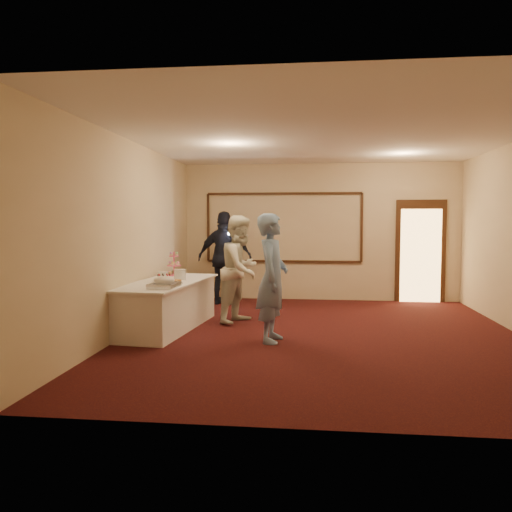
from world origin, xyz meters
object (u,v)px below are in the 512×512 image
Objects in this scene: buffet_table at (167,305)px; man at (272,278)px; woman at (241,269)px; tart at (174,282)px; plate_stack_b at (180,274)px; pavlova_tray at (164,282)px; cupcake_stand at (174,266)px; guest at (225,258)px; plate_stack_a at (163,276)px.

buffet_table is 1.41× the size of man.
man is 1.47m from woman.
tart is at bearing -53.11° from buffet_table.
plate_stack_b is 0.11× the size of woman.
woman is (0.93, 1.41, 0.07)m from pavlova_tray.
cupcake_stand is 1.73m from guest.
cupcake_stand is 0.84m from plate_stack_a.
buffet_table is 12.72× the size of plate_stack_b.
pavlova_tray is at bearing -90.04° from tart.
woman is (0.97, 0.39, 0.06)m from plate_stack_b.
man reaches higher than woman.
plate_stack_a is at bearing 131.22° from tart.
buffet_table is at bearing -32.66° from plate_stack_a.
plate_stack_a is 0.87× the size of plate_stack_b.
pavlova_tray is 1.02m from plate_stack_b.
cupcake_stand is 2.29× the size of plate_stack_b.
guest is at bearing 78.17° from buffet_table.
pavlova_tray is 0.85m from plate_stack_a.
tart is at bearing 89.96° from pavlova_tray.
plate_stack_a is at bearing 139.73° from woman.
guest is (0.33, 2.75, 0.18)m from tart.
man is at bearing 3.05° from pavlova_tray.
buffet_table is at bearing 74.71° from man.
plate_stack_b is 2.26m from guest.
cupcake_stand reaches higher than pavlova_tray.
plate_stack_b is at bearing 65.35° from man.
woman is 1.94m from guest.
guest reaches higher than pavlova_tray.
buffet_table is 1.40m from woman.
cupcake_stand is 1.26m from woman.
tart is 0.15× the size of guest.
man is (1.77, -0.67, 0.54)m from buffet_table.
woman is (1.20, 0.60, 0.07)m from plate_stack_a.
cupcake_stand is (-0.31, 1.64, 0.09)m from pavlova_tray.
plate_stack_a is 0.10× the size of woman.
guest reaches higher than tart.
tart is at bearing -85.66° from plate_stack_b.
man reaches higher than cupcake_stand.
guest reaches higher than woman.
buffet_table is 0.52m from tart.
man is (1.58, -0.41, 0.13)m from tart.
pavlova_tray is 0.30× the size of woman.
man is at bearing -20.77° from buffet_table.
tart is at bearing 157.46° from woman.
buffet_table is at bearing -120.27° from plate_stack_b.
woman is at bearing 26.78° from plate_stack_a.
pavlova_tray is 0.28× the size of guest.
plate_stack_a is at bearing -87.02° from cupcake_stand.
woman is at bearing -10.52° from cupcake_stand.
guest is (0.64, 1.61, 0.04)m from cupcake_stand.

